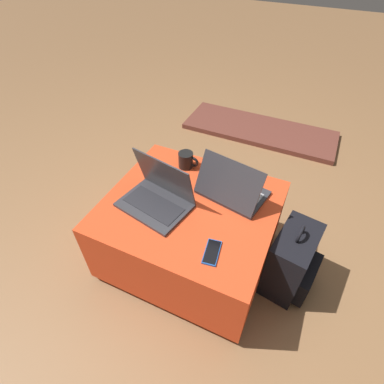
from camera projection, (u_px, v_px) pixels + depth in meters
ground_plane at (190, 255)px, 1.85m from camera, size 14.00×14.00×0.00m
ottoman at (190, 232)px, 1.69m from camera, size 0.87×0.78×0.45m
laptop_near at (158, 195)px, 1.51m from camera, size 0.39×0.31×0.26m
laptop_far at (231, 189)px, 1.55m from camera, size 0.38×0.30×0.23m
cell_phone at (212, 252)px, 1.32m from camera, size 0.08×0.14×0.01m
backpack at (292, 262)px, 1.59m from camera, size 0.28×0.34×0.47m
coffee_mug at (186, 160)px, 1.73m from camera, size 0.12×0.09×0.09m
fireplace_hearth at (259, 130)px, 2.85m from camera, size 1.40×0.50×0.04m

